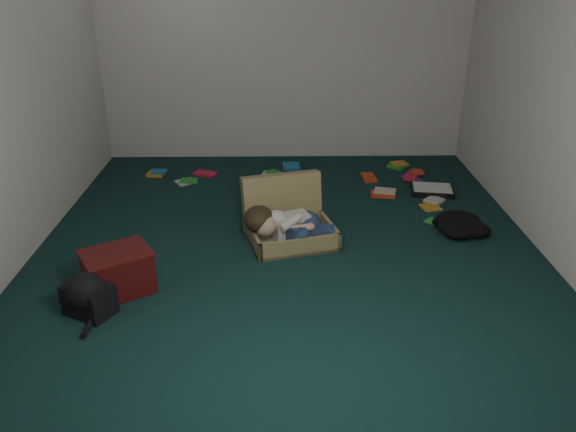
{
  "coord_description": "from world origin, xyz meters",
  "views": [
    {
      "loc": [
        -0.06,
        -3.97,
        2.13
      ],
      "look_at": [
        0.0,
        -0.15,
        0.35
      ],
      "focal_mm": 35.0,
      "sensor_mm": 36.0,
      "label": 1
    }
  ],
  "objects": [
    {
      "name": "wall_left",
      "position": [
        -2.0,
        0.0,
        1.3
      ],
      "size": [
        0.0,
        4.5,
        4.5
      ],
      "primitive_type": "plane",
      "rotation": [
        1.57,
        0.0,
        1.57
      ],
      "color": "silver",
      "rests_on": "ground"
    },
    {
      "name": "maroon_bin",
      "position": [
        -1.17,
        -0.62,
        0.15
      ],
      "size": [
        0.56,
        0.53,
        0.31
      ],
      "rotation": [
        0.0,
        0.0,
        0.55
      ],
      "color": "#440E0D",
      "rests_on": "floor"
    },
    {
      "name": "floor",
      "position": [
        0.0,
        0.0,
        0.0
      ],
      "size": [
        4.5,
        4.5,
        0.0
      ],
      "primitive_type": "plane",
      "color": "black",
      "rests_on": "ground"
    },
    {
      "name": "suitcase",
      "position": [
        0.0,
        0.2,
        0.15
      ],
      "size": [
        0.82,
        0.81,
        0.49
      ],
      "rotation": [
        0.0,
        0.0,
        0.27
      ],
      "color": "#968352",
      "rests_on": "floor"
    },
    {
      "name": "backpack",
      "position": [
        -1.3,
        -0.88,
        0.11
      ],
      "size": [
        0.48,
        0.45,
        0.23
      ],
      "primitive_type": null,
      "rotation": [
        0.0,
        0.0,
        -0.51
      ],
      "color": "black",
      "rests_on": "floor"
    },
    {
      "name": "wall_right",
      "position": [
        2.0,
        0.0,
        1.3
      ],
      "size": [
        0.0,
        4.5,
        4.5
      ],
      "primitive_type": "plane",
      "rotation": [
        1.57,
        0.0,
        -1.57
      ],
      "color": "silver",
      "rests_on": "ground"
    },
    {
      "name": "person",
      "position": [
        0.0,
        0.03,
        0.19
      ],
      "size": [
        0.75,
        0.37,
        0.3
      ],
      "rotation": [
        0.0,
        0.0,
        0.27
      ],
      "color": "silver",
      "rests_on": "suitcase"
    },
    {
      "name": "paper_tray",
      "position": [
        1.44,
        1.13,
        0.03
      ],
      "size": [
        0.45,
        0.36,
        0.06
      ],
      "rotation": [
        0.0,
        0.0,
        -0.15
      ],
      "color": "black",
      "rests_on": "floor"
    },
    {
      "name": "book_scatter",
      "position": [
        0.48,
        1.39,
        0.01
      ],
      "size": [
        2.98,
        1.72,
        0.02
      ],
      "color": "gold",
      "rests_on": "floor"
    },
    {
      "name": "wall_back",
      "position": [
        0.0,
        2.25,
        1.3
      ],
      "size": [
        4.5,
        0.0,
        4.5
      ],
      "primitive_type": "plane",
      "rotation": [
        1.57,
        0.0,
        0.0
      ],
      "color": "silver",
      "rests_on": "ground"
    },
    {
      "name": "clothing_pile",
      "position": [
        1.42,
        0.27,
        0.07
      ],
      "size": [
        0.43,
        0.36,
        0.13
      ],
      "primitive_type": null,
      "rotation": [
        0.0,
        0.0,
        -0.02
      ],
      "color": "black",
      "rests_on": "floor"
    },
    {
      "name": "wall_front",
      "position": [
        0.0,
        -2.25,
        1.3
      ],
      "size": [
        4.5,
        0.0,
        4.5
      ],
      "primitive_type": "plane",
      "rotation": [
        -1.57,
        0.0,
        0.0
      ],
      "color": "silver",
      "rests_on": "ground"
    }
  ]
}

